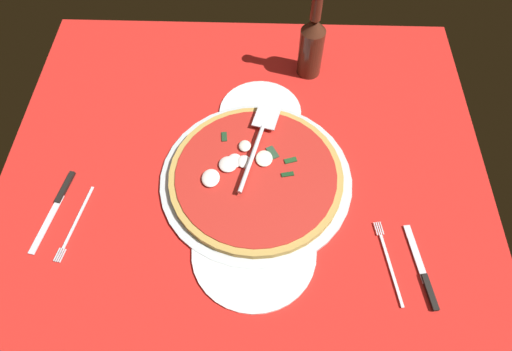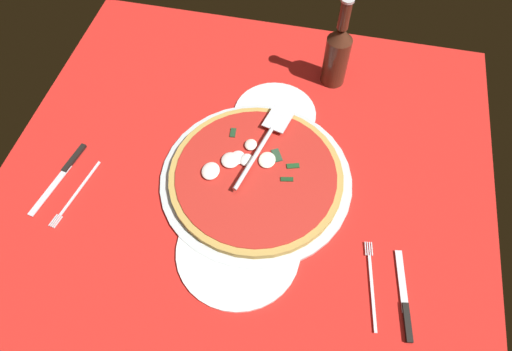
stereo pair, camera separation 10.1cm
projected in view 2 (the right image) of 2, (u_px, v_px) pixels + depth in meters
ground_plane at (242, 186)px, 102.75cm from camera, size 112.06×112.06×0.80cm
checker_pattern at (242, 185)px, 102.37cm from camera, size 112.06×112.06×0.10cm
pizza_pan at (256, 179)px, 102.50cm from camera, size 43.53×43.53×1.15cm
dinner_plate_left at (275, 114)px, 113.02cm from camera, size 20.50×20.50×1.00cm
dinner_plate_right at (238, 250)px, 93.25cm from camera, size 25.78×25.78×1.00cm
pizza at (255, 175)px, 101.26cm from camera, size 39.23×39.23×3.04cm
pizza_server at (264, 142)px, 103.25cm from camera, size 25.68×9.54×1.00cm
place_setting_near at (70, 183)px, 102.19cm from camera, size 21.83×16.00×1.40cm
place_setting_far at (388, 295)px, 88.39cm from camera, size 20.51×16.28×1.40cm
beer_bottle at (337, 53)px, 111.70cm from camera, size 6.28×6.28×25.24cm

